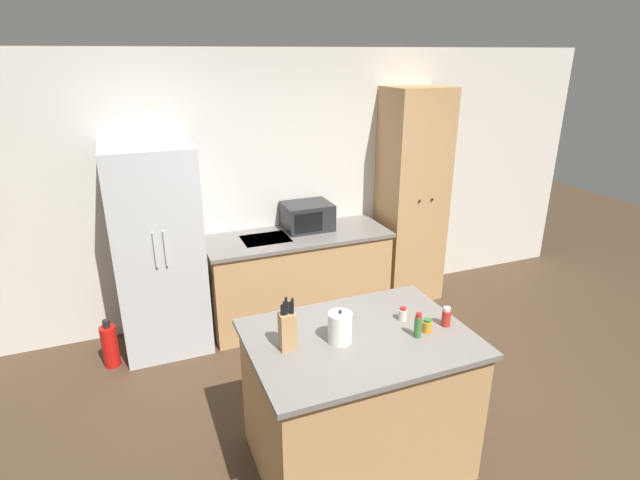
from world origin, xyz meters
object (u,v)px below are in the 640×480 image
spice_bottle_amber_oil (427,326)px  spice_bottle_green_herb (418,326)px  knife_block (287,330)px  fire_extinguisher (110,345)px  pantry_cabinet (411,197)px  microwave (307,216)px  kettle (340,327)px  refrigerator (158,251)px  spice_bottle_tall_dark (446,317)px  spice_bottle_short_red (403,314)px

spice_bottle_amber_oil → spice_bottle_green_herb: (-0.09, -0.03, 0.04)m
knife_block → fire_extinguisher: size_ratio=0.77×
pantry_cabinet → fire_extinguisher: pantry_cabinet is taller
knife_block → pantry_cabinet: bearing=44.1°
microwave → knife_block: size_ratio=1.37×
spice_bottle_amber_oil → kettle: 0.56m
refrigerator → fire_extinguisher: bearing=-160.2°
spice_bottle_tall_dark → spice_bottle_green_herb: 0.24m
microwave → kettle: size_ratio=2.19×
pantry_cabinet → knife_block: bearing=-135.9°
knife_block → spice_bottle_short_red: bearing=3.1°
knife_block → spice_bottle_amber_oil: knife_block is taller
kettle → fire_extinguisher: size_ratio=0.48×
pantry_cabinet → kettle: size_ratio=10.56×
kettle → fire_extinguisher: kettle is taller
spice_bottle_tall_dark → fire_extinguisher: spice_bottle_tall_dark is taller
spice_bottle_tall_dark → spice_bottle_short_red: 0.27m
refrigerator → fire_extinguisher: size_ratio=4.19×
pantry_cabinet → kettle: pantry_cabinet is taller
microwave → spice_bottle_amber_oil: size_ratio=5.46×
pantry_cabinet → spice_bottle_amber_oil: pantry_cabinet is taller
spice_bottle_short_red → spice_bottle_green_herb: bearing=-96.3°
spice_bottle_amber_oil → fire_extinguisher: bearing=136.0°
knife_block → spice_bottle_green_herb: knife_block is taller
refrigerator → fire_extinguisher: (-0.50, -0.18, -0.73)m
pantry_cabinet → spice_bottle_green_herb: size_ratio=13.77×
spice_bottle_tall_dark → microwave: bearing=93.6°
refrigerator → kettle: bearing=-65.7°
spice_bottle_amber_oil → fire_extinguisher: size_ratio=0.19×
spice_bottle_tall_dark → fire_extinguisher: size_ratio=0.29×
spice_bottle_amber_oil → microwave: bearing=89.6°
spice_bottle_short_red → spice_bottle_amber_oil: spice_bottle_short_red is taller
knife_block → spice_bottle_green_herb: size_ratio=2.08×
spice_bottle_green_herb → kettle: (-0.46, 0.13, 0.02)m
microwave → pantry_cabinet: bearing=-2.6°
spice_bottle_green_herb → spice_bottle_amber_oil: bearing=18.3°
spice_bottle_short_red → fire_extinguisher: size_ratio=0.20×
refrigerator → spice_bottle_amber_oil: (1.42, -2.03, 0.05)m
pantry_cabinet → fire_extinguisher: 3.23m
pantry_cabinet → fire_extinguisher: bearing=-175.4°
microwave → spice_bottle_tall_dark: microwave is taller
microwave → knife_block: 2.19m
spice_bottle_tall_dark → refrigerator: bearing=128.0°
knife_block → spice_bottle_green_herb: 0.79m
pantry_cabinet → spice_bottle_amber_oil: 2.41m
spice_bottle_amber_oil → fire_extinguisher: 2.78m
fire_extinguisher → knife_block: bearing=-58.2°
kettle → spice_bottle_tall_dark: bearing=-6.5°
fire_extinguisher → pantry_cabinet: bearing=4.6°
spice_bottle_amber_oil → kettle: size_ratio=0.40×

